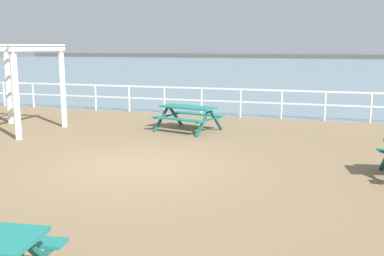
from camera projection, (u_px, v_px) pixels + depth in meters
The scene contains 6 objects.
ground_plane at pixel (137, 171), 10.11m from camera, with size 30.00×24.00×0.20m, color #846B4C.
sea_band at pixel (302, 66), 59.61m from camera, with size 142.00×90.00×0.01m, color gray.
distant_shoreline at pixel (316, 58), 99.97m from camera, with size 142.00×6.00×1.80m, color #4C4C47.
seaward_railing at pixel (221, 97), 17.23m from camera, with size 23.07×0.07×1.08m.
picnic_table_mid_centre at pixel (188, 112), 14.28m from camera, with size 2.14×1.94×0.80m.
lattice_pergola at pixel (10, 67), 14.00m from camera, with size 2.53×2.64×2.70m.
Camera 1 is at (4.11, -8.96, 2.65)m, focal length 42.33 mm.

